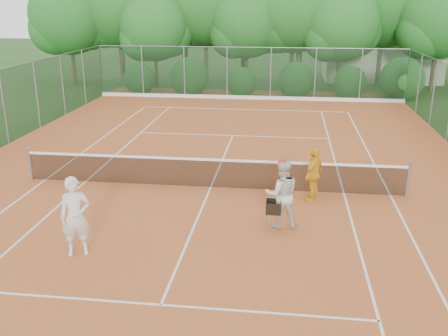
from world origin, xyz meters
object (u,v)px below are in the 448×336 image
Objects in this scene: player_center_grp at (282,194)px; ball_hopper at (274,207)px; player_white at (76,217)px; player_yellow at (314,174)px.

ball_hopper is at bearing -118.22° from player_center_grp.
player_center_grp is at bearing 2.85° from player_white.
player_yellow is at bearing 14.55° from player_white.
player_white reaches higher than player_yellow.
player_yellow is at bearing 64.83° from player_center_grp.
player_white is 1.02× the size of player_center_grp.
player_yellow is (5.51, 3.98, -0.13)m from player_white.
player_white is at bearing -172.37° from ball_hopper.
player_white reaches higher than ball_hopper.
player_white is 1.16× the size of player_yellow.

